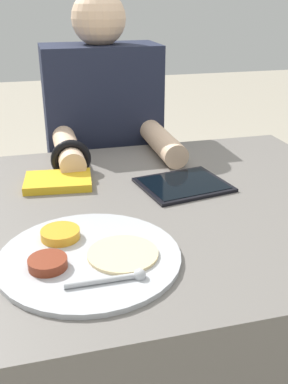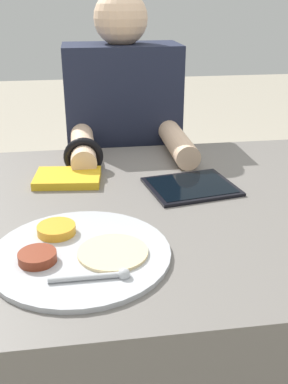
{
  "view_description": "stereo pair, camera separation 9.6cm",
  "coord_description": "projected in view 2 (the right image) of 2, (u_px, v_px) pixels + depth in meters",
  "views": [
    {
      "loc": [
        -0.19,
        -0.91,
        1.18
      ],
      "look_at": [
        0.03,
        -0.06,
        0.8
      ],
      "focal_mm": 42.0,
      "sensor_mm": 36.0,
      "label": 1
    },
    {
      "loc": [
        -0.1,
        -0.93,
        1.18
      ],
      "look_at": [
        0.03,
        -0.06,
        0.8
      ],
      "focal_mm": 42.0,
      "sensor_mm": 36.0,
      "label": 2
    }
  ],
  "objects": [
    {
      "name": "thali_tray",
      "position": [
        79.0,
        252.0,
        0.83
      ],
      "size": [
        0.34,
        0.34,
        0.03
      ],
      "color": "#B7BABF",
      "rests_on": "dining_table"
    },
    {
      "name": "tablet_device",
      "position": [
        191.0,
        186.0,
        1.13
      ],
      "size": [
        0.24,
        0.21,
        0.01
      ],
      "color": "black",
      "rests_on": "dining_table"
    },
    {
      "name": "person_diner",
      "position": [
        124.0,
        181.0,
        1.62
      ],
      "size": [
        0.39,
        0.49,
        1.2
      ],
      "color": "black",
      "rests_on": "ground_plane"
    },
    {
      "name": "dining_table",
      "position": [
        130.0,
        332.0,
        1.18
      ],
      "size": [
        1.22,
        0.86,
        0.74
      ],
      "color": "slate",
      "rests_on": "ground_plane"
    },
    {
      "name": "red_notebook",
      "position": [
        68.0,
        178.0,
        1.16
      ],
      "size": [
        0.18,
        0.14,
        0.02
      ],
      "color": "silver",
      "rests_on": "dining_table"
    }
  ]
}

